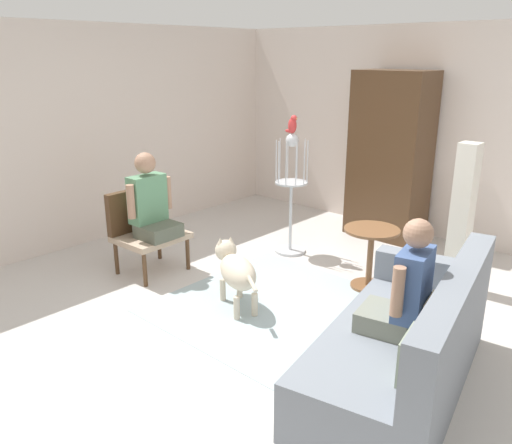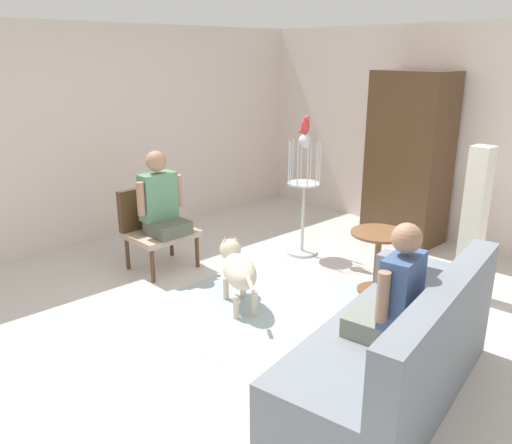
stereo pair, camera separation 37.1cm
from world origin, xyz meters
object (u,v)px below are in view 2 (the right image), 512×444
object	(u,v)px
person_on_armchair	(161,200)
armoire_cabinet	(409,159)
round_end_table	(378,255)
column_lamp	(473,224)
bird_cage_stand	(303,198)
dog	(238,269)
armchair	(154,222)
parrot	(305,125)
couch	(397,353)
person_on_couch	(394,295)

from	to	relation	value
person_on_armchair	armoire_cabinet	distance (m)	3.01
round_end_table	column_lamp	bearing A→B (deg)	42.60
bird_cage_stand	dog	bearing A→B (deg)	-70.64
armchair	column_lamp	size ratio (longest dim) A/B	0.60
round_end_table	armoire_cabinet	distance (m)	1.80
bird_cage_stand	parrot	bearing A→B (deg)	-180.00
parrot	person_on_armchair	bearing A→B (deg)	-115.49
dog	bird_cage_stand	xyz separation A→B (m)	(-0.50, 1.41, 0.31)
couch	armoire_cabinet	size ratio (longest dim) A/B	1.00
round_end_table	armoire_cabinet	xyz separation A→B (m)	(-0.68, 1.54, 0.63)
couch	column_lamp	world-z (taller)	column_lamp
armchair	person_on_couch	xyz separation A→B (m)	(3.02, -0.07, 0.24)
person_on_couch	column_lamp	bearing A→B (deg)	100.95
person_on_armchair	round_end_table	size ratio (longest dim) A/B	1.40
person_on_armchair	armoire_cabinet	world-z (taller)	armoire_cabinet
column_lamp	couch	bearing A→B (deg)	-77.61
couch	person_on_armchair	distance (m)	2.95
person_on_couch	column_lamp	size ratio (longest dim) A/B	0.57
person_on_armchair	round_end_table	bearing A→B (deg)	32.61
parrot	person_on_couch	bearing A→B (deg)	-34.76
dog	armchair	bearing A→B (deg)	-178.20
person_on_armchair	parrot	world-z (taller)	parrot
person_on_couch	column_lamp	distance (m)	1.89
bird_cage_stand	parrot	xyz separation A→B (m)	(-0.00, -0.00, 0.82)
person_on_couch	bird_cage_stand	world-z (taller)	bird_cage_stand
couch	parrot	world-z (taller)	parrot
armchair	bird_cage_stand	bearing A→B (deg)	60.03
dog	bird_cage_stand	distance (m)	1.52
armoire_cabinet	armchair	bearing A→B (deg)	-116.11
person_on_couch	person_on_armchair	distance (m)	2.87
couch	person_on_couch	distance (m)	0.44
dog	armoire_cabinet	xyz separation A→B (m)	(0.02, 2.71, 0.66)
couch	dog	xyz separation A→B (m)	(-1.73, 0.07, 0.05)
armoire_cabinet	dog	bearing A→B (deg)	-90.35
person_on_couch	round_end_table	bearing A→B (deg)	127.68
bird_cage_stand	column_lamp	xyz separation A→B (m)	(1.82, 0.34, 0.05)
parrot	armoire_cabinet	distance (m)	1.47
couch	dog	size ratio (longest dim) A/B	2.47
armchair	couch	bearing A→B (deg)	-0.47
armchair	parrot	bearing A→B (deg)	60.09
bird_cage_stand	armoire_cabinet	xyz separation A→B (m)	(0.51, 1.30, 0.35)
round_end_table	parrot	world-z (taller)	parrot
armchair	parrot	size ratio (longest dim) A/B	4.31
armchair	column_lamp	xyz separation A→B (m)	(2.66, 1.79, 0.22)
armchair	armoire_cabinet	distance (m)	3.11
round_end_table	parrot	distance (m)	1.64
parrot	round_end_table	bearing A→B (deg)	-11.25
round_end_table	dog	size ratio (longest dim) A/B	0.75
column_lamp	armoire_cabinet	bearing A→B (deg)	143.78
couch	armchair	xyz separation A→B (m)	(-3.06, 0.02, 0.19)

